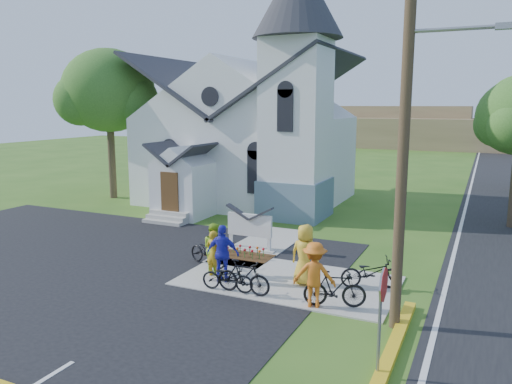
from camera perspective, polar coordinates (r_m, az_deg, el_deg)
The scene contains 20 objects.
ground at distance 16.98m, azimuth -1.77°, elevation -9.97°, with size 120.00×120.00×0.00m, color #35601B.
parking_lot at distance 19.62m, azimuth -23.36°, elevation -8.01°, with size 20.00×16.00×0.02m, color black.
sidewalk at distance 16.83m, azimuth 3.65°, elevation -10.09°, with size 7.00×4.00×0.05m, color #9F9B90.
church at distance 29.59m, azimuth -0.41°, elevation 8.91°, with size 12.35×12.00×13.00m.
church_sign at distance 19.94m, azimuth -0.73°, elevation -3.85°, with size 2.20×0.40×1.70m.
flower_bed at distance 19.43m, azimuth -1.88°, elevation -7.27°, with size 2.60×1.10×0.07m, color #3D2610.
utility_pole at distance 12.88m, azimuth 16.92°, elevation 7.83°, with size 3.45×0.28×10.00m.
stop_sign at distance 10.96m, azimuth 14.23°, elevation -11.79°, with size 0.11×0.76×2.48m.
tree_lot_corner at distance 32.22m, azimuth -16.50°, elevation 11.01°, with size 5.60×5.60×9.15m.
distant_hills at distance 70.77m, azimuth 21.96°, elevation 6.31°, with size 61.00×10.00×5.60m.
cyclist_0 at distance 16.99m, azimuth -4.85°, elevation -7.00°, with size 0.58×0.38×1.58m, color #BC9116.
bike_0 at distance 18.22m, azimuth -5.50°, elevation -6.83°, with size 0.65×1.86×0.98m, color black.
cyclist_1 at distance 17.28m, azimuth -4.81°, elevation -6.41°, with size 0.85×0.67×1.76m, color #8EC524.
bike_1 at distance 15.47m, azimuth -1.44°, elevation -9.69°, with size 0.50×1.77×1.07m, color black.
cyclist_2 at distance 16.43m, azimuth -3.80°, elevation -7.01°, with size 1.11×0.46×1.89m, color #2526BD.
bike_2 at distance 15.74m, azimuth -3.27°, elevation -9.69°, with size 0.59×1.70×0.89m, color black.
cyclist_3 at distance 14.52m, azimuth 6.69°, elevation -9.35°, with size 1.23×0.71×1.90m, color orange.
bike_3 at distance 14.71m, azimuth 8.98°, elevation -10.86°, with size 0.51×1.79×1.08m, color black.
cyclist_4 at distance 16.19m, azimuth 5.62°, elevation -7.13°, with size 0.97×0.63×1.98m, color gold.
bike_4 at distance 16.37m, azimuth 13.02°, elevation -8.96°, with size 0.67×1.91×1.00m, color black.
Camera 1 is at (7.20, -14.24, 5.78)m, focal length 35.00 mm.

